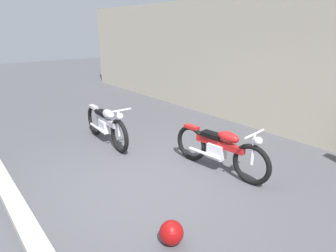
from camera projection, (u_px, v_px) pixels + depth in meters
ground_plane at (141, 187)px, 4.68m from camera, size 40.00×40.00×0.00m
building_wall at (287, 67)px, 6.53m from camera, size 18.00×0.30×3.18m
curb_strip at (27, 227)px, 3.64m from camera, size 18.00×0.24×0.12m
helmet at (171, 233)px, 3.42m from camera, size 0.29×0.29×0.29m
motorcycle_red at (220, 149)px, 5.07m from camera, size 1.97×0.55×0.88m
motorcycle_silver at (106, 124)px, 6.34m from camera, size 2.00×0.56×0.89m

